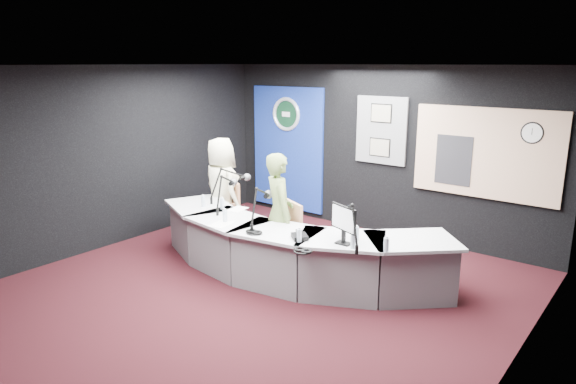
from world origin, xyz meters
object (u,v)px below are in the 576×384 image
Objects in this scene: person_man at (221,190)px; armchair_left at (222,210)px; armchair_right at (279,237)px; person_woman at (279,213)px; broadcast_desk at (285,249)px.

armchair_left is at bearing -0.00° from person_man.
armchair_right is 0.35m from person_woman.
broadcast_desk is 2.68× the size of person_man.
armchair_right is at bearing -0.00° from person_woman.
person_man is (-1.73, 0.53, 0.47)m from broadcast_desk.
armchair_left reaches higher than broadcast_desk.
person_man reaches higher than person_woman.
armchair_left reaches higher than armchair_right.
armchair_left is at bearing 162.99° from broadcast_desk.
person_woman is at bearing 154.23° from broadcast_desk.
person_man is at bearing 0.00° from armchair_left.
person_man is 1.01× the size of person_woman.
armchair_left is at bearing 18.63° from person_woman.
person_man is (-1.55, 0.44, 0.36)m from armchair_right.
person_woman reaches higher than armchair_right.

